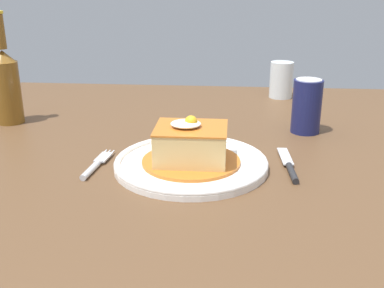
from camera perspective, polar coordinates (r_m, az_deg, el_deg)
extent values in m
cube|color=brown|center=(1.03, -0.20, -0.60)|extent=(1.26, 1.08, 0.04)
cylinder|color=brown|center=(1.72, -17.44, -6.20)|extent=(0.07, 0.07, 0.70)
cylinder|color=brown|center=(1.67, 20.71, -7.52)|extent=(0.07, 0.07, 0.70)
cylinder|color=white|center=(0.88, -0.11, -2.58)|extent=(0.29, 0.29, 0.01)
torus|color=white|center=(0.88, -0.11, -2.14)|extent=(0.29, 0.29, 0.01)
cylinder|color=#C66B23|center=(0.88, -0.11, -2.10)|extent=(0.19, 0.19, 0.01)
cube|color=#DBB770|center=(0.87, -0.11, -0.03)|extent=(0.13, 0.11, 0.06)
cube|color=#C66B23|center=(0.86, -0.11, 2.00)|extent=(0.13, 0.11, 0.00)
ellipsoid|color=white|center=(0.85, -0.77, 2.49)|extent=(0.06, 0.05, 0.01)
sphere|color=yellow|center=(0.85, -0.11, 2.73)|extent=(0.02, 0.02, 0.02)
cylinder|color=silver|center=(0.88, -12.27, -3.12)|extent=(0.02, 0.08, 0.01)
cube|color=silver|center=(0.93, -10.78, -1.60)|extent=(0.03, 0.05, 0.00)
cylinder|color=silver|center=(0.95, -9.79, -1.09)|extent=(0.01, 0.03, 0.00)
cylinder|color=silver|center=(0.95, -10.25, -1.06)|extent=(0.01, 0.03, 0.00)
cylinder|color=silver|center=(0.96, -10.69, -1.03)|extent=(0.01, 0.03, 0.00)
cylinder|color=#262628|center=(0.86, 12.16, -3.48)|extent=(0.02, 0.08, 0.01)
cube|color=silver|center=(0.94, 11.32, -1.49)|extent=(0.02, 0.09, 0.00)
cylinder|color=#191E51|center=(1.10, 13.84, 4.48)|extent=(0.07, 0.07, 0.12)
cylinder|color=silver|center=(1.08, 14.11, 7.64)|extent=(0.06, 0.06, 0.00)
cylinder|color=brown|center=(1.22, -21.62, 5.85)|extent=(0.06, 0.06, 0.15)
cone|color=brown|center=(1.20, -22.15, 9.86)|extent=(0.06, 0.06, 0.03)
cylinder|color=silver|center=(1.41, 10.80, 6.78)|extent=(0.06, 0.06, 0.06)
cylinder|color=silver|center=(1.41, 10.86, 7.71)|extent=(0.07, 0.07, 0.10)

